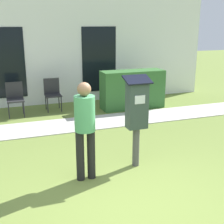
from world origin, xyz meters
name	(u,v)px	position (x,y,z in m)	size (l,w,h in m)	color
ground_plane	(133,207)	(0.00, 0.00, 0.00)	(40.00, 40.00, 0.00)	olive
sidewalk	(73,125)	(0.00, 3.73, 0.01)	(12.00, 1.10, 0.02)	beige
building_facade	(53,51)	(0.00, 6.10, 1.60)	(10.00, 0.26, 3.20)	white
parking_meter	(137,110)	(0.56, 1.18, 1.02)	(0.44, 0.31, 1.59)	#4C4C4C
person_standing	(85,124)	(-0.39, 1.00, 0.93)	(0.32, 0.32, 1.58)	black
outdoor_chair_left	(15,96)	(-1.24, 5.05, 0.53)	(0.44, 0.44, 0.90)	#262628
outdoor_chair_middle	(52,92)	(-0.21, 5.30, 0.53)	(0.44, 0.44, 0.90)	#262628
hedge_row	(132,89)	(2.02, 4.73, 0.55)	(1.83, 0.60, 1.10)	#33662D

